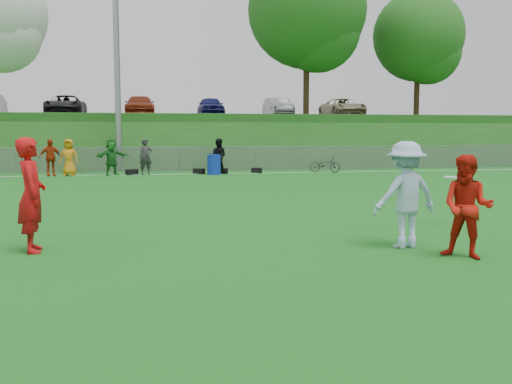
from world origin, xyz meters
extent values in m
plane|color=#15671A|center=(0.00, 0.00, 0.00)|extent=(120.00, 120.00, 0.00)
cube|color=white|center=(0.00, 18.00, 0.01)|extent=(60.00, 0.10, 0.01)
cube|color=gray|center=(0.00, 20.00, 0.60)|extent=(58.00, 0.02, 1.20)
cube|color=gray|center=(0.00, 20.00, 1.25)|extent=(58.00, 0.04, 0.04)
cylinder|color=gray|center=(-3.00, 20.80, 6.00)|extent=(0.30, 0.30, 12.00)
cube|color=#174A15|center=(0.00, 31.00, 1.50)|extent=(120.00, 18.00, 3.00)
cube|color=black|center=(0.00, 33.00, 3.05)|extent=(120.00, 12.00, 0.10)
sphere|color=white|center=(-9.40, 24.70, 7.50)|extent=(4.50, 4.50, 4.50)
cylinder|color=black|center=(8.00, 24.50, 7.25)|extent=(0.36, 0.36, 8.50)
sphere|color=#204A13|center=(8.00, 24.50, 9.38)|extent=(7.14, 7.14, 7.14)
sphere|color=#204A13|center=(8.60, 24.20, 8.10)|extent=(5.10, 5.10, 5.10)
cylinder|color=black|center=(16.00, 26.00, 6.50)|extent=(0.36, 0.36, 7.00)
sphere|color=#204A13|center=(16.00, 26.00, 8.25)|extent=(5.88, 5.88, 5.88)
sphere|color=#204A13|center=(16.60, 25.70, 7.20)|extent=(4.20, 4.20, 4.20)
imported|color=black|center=(-7.00, 32.00, 3.82)|extent=(2.39, 5.18, 1.44)
imported|color=maroon|center=(-2.00, 32.00, 3.82)|extent=(2.02, 4.96, 1.44)
imported|color=#131755|center=(3.00, 32.00, 3.82)|extent=(1.70, 4.23, 1.44)
imported|color=gray|center=(8.00, 32.00, 3.82)|extent=(1.52, 4.37, 1.44)
imported|color=tan|center=(13.00, 32.00, 3.82)|extent=(2.39, 5.18, 1.44)
imported|color=#A82C0B|center=(-5.96, 18.00, 0.85)|extent=(1.07, 0.73, 1.69)
imported|color=orange|center=(-5.14, 18.00, 0.85)|extent=(0.88, 0.63, 1.69)
imported|color=#1C6B23|center=(-3.23, 18.00, 0.85)|extent=(1.64, 1.06, 1.69)
imported|color=#2B2B2D|center=(-1.67, 18.00, 0.85)|extent=(0.69, 0.53, 1.69)
imported|color=black|center=(1.77, 18.00, 0.85)|extent=(1.00, 0.90, 1.69)
cube|color=black|center=(-2.33, 18.10, 0.13)|extent=(0.62, 0.50, 0.26)
cube|color=black|center=(0.84, 18.10, 0.13)|extent=(0.59, 0.58, 0.26)
cube|color=black|center=(1.98, 18.10, 0.13)|extent=(0.58, 0.35, 0.26)
cube|color=black|center=(3.68, 18.10, 0.13)|extent=(0.59, 0.38, 0.26)
imported|color=red|center=(-3.56, 0.65, 0.96)|extent=(0.58, 0.78, 1.93)
imported|color=red|center=(3.33, -1.19, 0.83)|extent=(1.02, 1.01, 1.66)
imported|color=#9FBCDD|center=(2.75, -0.19, 0.93)|extent=(1.29, 0.86, 1.86)
cylinder|color=silver|center=(4.76, 1.83, 1.05)|extent=(0.29, 0.29, 0.03)
cylinder|color=#102CB0|center=(1.50, 17.50, 0.47)|extent=(0.67, 0.67, 0.95)
imported|color=#2C2C2E|center=(7.13, 17.88, 0.40)|extent=(1.60, 1.19, 0.81)
camera|label=1|loc=(-1.67, -9.35, 2.02)|focal=40.00mm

